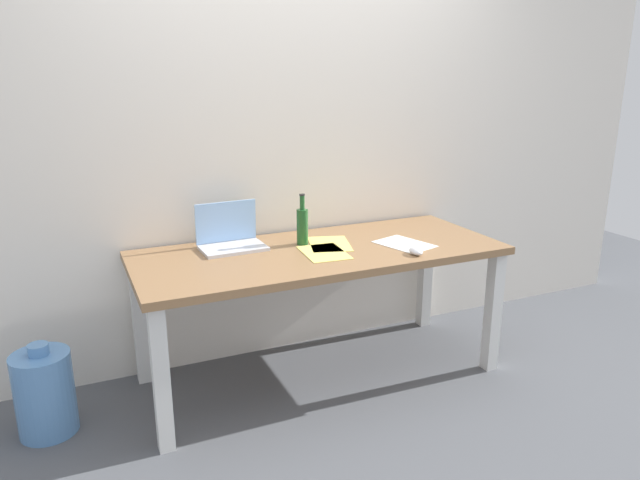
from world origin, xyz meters
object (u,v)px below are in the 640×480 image
at_px(beer_bottle, 302,225).
at_px(water_cooler_jug, 45,393).
at_px(computer_mouse, 416,251).
at_px(laptop_left, 231,238).
at_px(desk, 320,265).

xyz_separation_m(beer_bottle, water_cooler_jug, (-1.33, -0.09, -0.63)).
bearing_deg(computer_mouse, beer_bottle, 145.84).
xyz_separation_m(computer_mouse, water_cooler_jug, (-1.78, 0.31, -0.54)).
xyz_separation_m(beer_bottle, computer_mouse, (0.45, -0.41, -0.09)).
xyz_separation_m(laptop_left, computer_mouse, (0.83, -0.50, -0.04)).
bearing_deg(water_cooler_jug, desk, -1.25).
height_order(laptop_left, computer_mouse, laptop_left).
distance_m(laptop_left, computer_mouse, 0.96).
distance_m(desk, water_cooler_jug, 1.45).
xyz_separation_m(laptop_left, beer_bottle, (0.37, -0.09, 0.05)).
distance_m(desk, beer_bottle, 0.23).
height_order(beer_bottle, computer_mouse, beer_bottle).
xyz_separation_m(desk, water_cooler_jug, (-1.38, 0.03, -0.44)).
distance_m(computer_mouse, water_cooler_jug, 1.89).
relative_size(desk, water_cooler_jug, 4.31).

